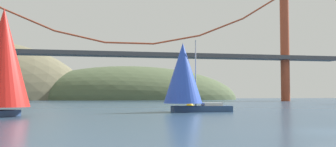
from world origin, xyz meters
The scene contains 6 objects.
ground_plane centered at (0.00, 0.00, 0.00)m, with size 360.00×360.00×0.00m, color #2D4760.
headland_center centered at (5.00, 135.00, 0.00)m, with size 86.32×44.00×26.15m, color #4C5B3D.
suspension_bridge centered at (0.00, 95.00, 15.05)m, with size 134.97×6.00×34.60m.
sailboat_red_spinnaker centered at (-20.66, 19.59, 5.25)m, with size 7.36×9.75×10.45m.
sailboat_blue_spinnaker centered at (-1.83, 25.11, 4.22)m, with size 8.05×4.59×8.40m.
channel_buoy centered at (1.54, 34.94, 0.37)m, with size 1.10×1.10×2.64m.
Camera 1 is at (-13.39, -19.16, 2.02)m, focal length 42.22 mm.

